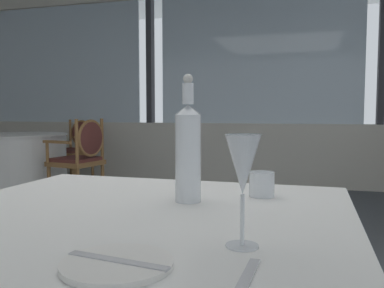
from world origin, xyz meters
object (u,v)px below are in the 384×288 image
object	(u,v)px
side_plate	(117,264)
water_tumbler	(262,184)
water_bottle	(188,150)
dining_chair_0_1	(75,146)
dining_chair_0_0	(82,154)
wine_glass	(243,168)

from	to	relation	value
side_plate	water_tumbler	xyz separation A→B (m)	(0.17, 0.65, 0.03)
water_bottle	dining_chair_0_1	bearing A→B (deg)	125.80
side_plate	water_bottle	distance (m)	0.54
dining_chair_0_0	dining_chair_0_1	world-z (taller)	dining_chair_0_0
water_bottle	dining_chair_0_0	xyz separation A→B (m)	(-2.04, 2.78, -0.34)
wine_glass	water_tumbler	bearing A→B (deg)	92.30
wine_glass	dining_chair_0_0	xyz separation A→B (m)	(-2.26, 3.13, -0.34)
water_tumbler	dining_chair_0_0	xyz separation A→B (m)	(-2.24, 2.65, -0.23)
water_tumbler	dining_chair_0_1	distance (m)	4.91
water_tumbler	wine_glass	bearing A→B (deg)	-87.70
side_plate	dining_chair_0_0	world-z (taller)	dining_chair_0_0
water_bottle	water_tumbler	world-z (taller)	water_bottle
wine_glass	water_bottle	bearing A→B (deg)	121.26
dining_chair_0_1	water_bottle	bearing A→B (deg)	46.22
side_plate	dining_chair_0_1	world-z (taller)	dining_chair_0_1
water_bottle	dining_chair_0_0	bearing A→B (deg)	126.28
wine_glass	dining_chair_0_1	bearing A→B (deg)	125.44
water_tumbler	dining_chair_0_1	xyz separation A→B (m)	(-3.06, 3.83, -0.25)
side_plate	dining_chair_0_0	xyz separation A→B (m)	(-2.07, 3.29, -0.19)
wine_glass	dining_chair_0_0	distance (m)	3.88
side_plate	wine_glass	xyz separation A→B (m)	(0.18, 0.16, 0.15)
water_bottle	water_tumbler	bearing A→B (deg)	33.62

